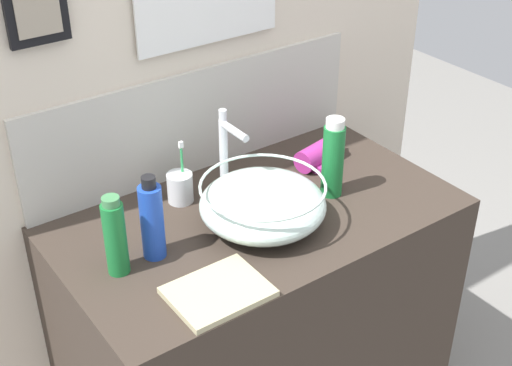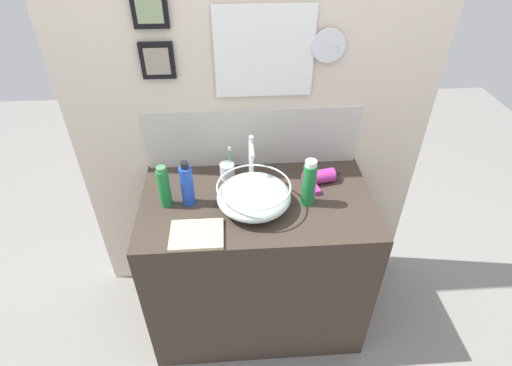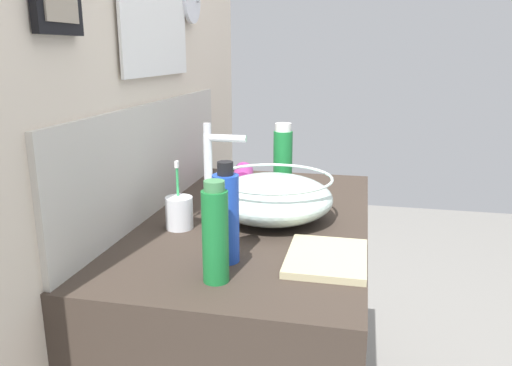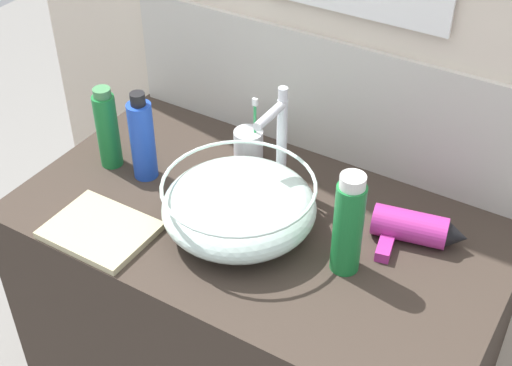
# 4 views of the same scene
# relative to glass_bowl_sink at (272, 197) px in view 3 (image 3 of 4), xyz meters

# --- Properties ---
(vanity_counter) EXTENTS (1.09, 0.62, 0.86)m
(vanity_counter) POSITION_rel_glass_bowl_sink_xyz_m (0.02, 0.05, -0.50)
(vanity_counter) COLOR #382D26
(vanity_counter) RESTS_ON ground
(back_panel) EXTENTS (1.80, 0.09, 2.50)m
(back_panel) POSITION_rel_glass_bowl_sink_xyz_m (0.02, 0.39, 0.32)
(back_panel) COLOR beige
(back_panel) RESTS_ON ground
(glass_bowl_sink) EXTENTS (0.33, 0.33, 0.12)m
(glass_bowl_sink) POSITION_rel_glass_bowl_sink_xyz_m (0.00, 0.00, 0.00)
(glass_bowl_sink) COLOR silver
(glass_bowl_sink) RESTS_ON vanity_counter
(faucet) EXTENTS (0.02, 0.12, 0.26)m
(faucet) POSITION_rel_glass_bowl_sink_xyz_m (-0.00, 0.17, 0.09)
(faucet) COLOR silver
(faucet) RESTS_ON vanity_counter
(hair_drier) EXTENTS (0.21, 0.16, 0.07)m
(hair_drier) POSITION_rel_glass_bowl_sink_xyz_m (0.34, 0.16, -0.03)
(hair_drier) COLOR #B22D8C
(hair_drier) RESTS_ON vanity_counter
(toothbrush_cup) EXTENTS (0.07, 0.07, 0.18)m
(toothbrush_cup) POSITION_rel_glass_bowl_sink_xyz_m (-0.12, 0.23, -0.02)
(toothbrush_cup) COLOR silver
(toothbrush_cup) RESTS_ON vanity_counter
(spray_bottle) EXTENTS (0.06, 0.06, 0.24)m
(spray_bottle) POSITION_rel_glass_bowl_sink_xyz_m (0.25, 0.01, 0.05)
(spray_bottle) COLOR #197233
(spray_bottle) RESTS_ON vanity_counter
(soap_dispenser) EXTENTS (0.05, 0.05, 0.21)m
(soap_dispenser) POSITION_rel_glass_bowl_sink_xyz_m (-0.40, 0.04, 0.04)
(soap_dispenser) COLOR #197233
(soap_dispenser) RESTS_ON vanity_counter
(shampoo_bottle) EXTENTS (0.06, 0.06, 0.23)m
(shampoo_bottle) POSITION_rel_glass_bowl_sink_xyz_m (-0.30, 0.05, 0.04)
(shampoo_bottle) COLOR blue
(shampoo_bottle) RESTS_ON vanity_counter
(hand_towel) EXTENTS (0.22, 0.18, 0.02)m
(hand_towel) POSITION_rel_glass_bowl_sink_xyz_m (-0.25, -0.17, -0.06)
(hand_towel) COLOR tan
(hand_towel) RESTS_ON vanity_counter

